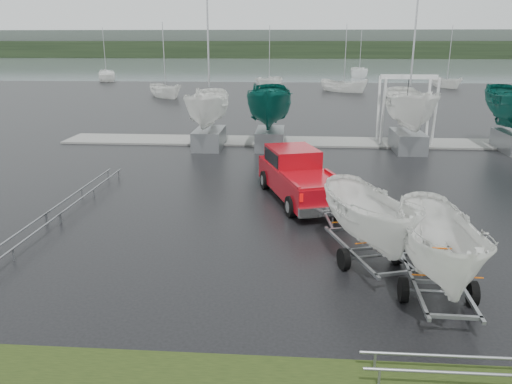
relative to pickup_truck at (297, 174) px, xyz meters
name	(u,v)px	position (x,y,z in m)	size (l,w,h in m)	color
ground_plane	(314,211)	(0.63, -1.58, -0.99)	(120.00, 120.00, 0.00)	black
lake	(297,68)	(0.63, 98.42, -1.00)	(300.00, 300.00, 0.00)	slate
dock	(306,142)	(0.63, 11.42, -0.94)	(30.00, 3.00, 0.12)	gray
treeline	(296,50)	(0.63, 168.42, 2.01)	(300.00, 8.00, 6.00)	black
far_hill	(296,44)	(0.63, 176.42, 4.01)	(300.00, 6.00, 10.00)	#4C5651
pickup_truck	(297,174)	(0.00, 0.00, 0.00)	(3.59, 6.04, 1.90)	#9C0812
trailer_hitched	(373,170)	(1.94, -6.05, 1.73)	(2.22, 3.79, 5.02)	gray
trailer_parked	(447,190)	(3.31, -7.98, 1.77)	(1.80, 3.64, 5.10)	gray
boat_hoist	(407,100)	(6.54, 11.42, 1.68)	(3.30, 2.18, 4.12)	silver
keelboat_0	(208,85)	(-5.09, 9.42, 2.62)	(2.29, 3.20, 10.45)	gray
keelboat_1	(271,77)	(-1.53, 9.62, 3.07)	(2.55, 3.20, 7.89)	gray
keelboat_2	(413,81)	(6.32, 9.42, 2.91)	(2.46, 3.20, 10.63)	gray
mast_rack_0	(87,189)	(-8.37, -0.58, -0.64)	(0.56, 6.50, 0.06)	gray
mast_rack_1	(4,249)	(-8.37, -6.58, -0.64)	(0.56, 6.50, 0.06)	gray
moored_boat_0	(166,97)	(-14.41, 36.38, -0.99)	(3.37, 3.39, 11.17)	white
moored_boat_1	(269,87)	(-3.50, 49.68, -0.99)	(3.07, 3.10, 11.03)	white
moored_boat_2	(344,92)	(6.00, 44.18, -0.99)	(3.61, 3.60, 11.36)	white
moored_boat_3	(446,88)	(20.32, 50.86, -0.99)	(2.83, 2.87, 10.97)	white
moored_boat_4	(107,81)	(-29.33, 58.46, -0.99)	(3.29, 3.33, 11.38)	white
moored_boat_5	(359,77)	(11.02, 69.65, -0.99)	(2.82, 2.89, 11.70)	white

